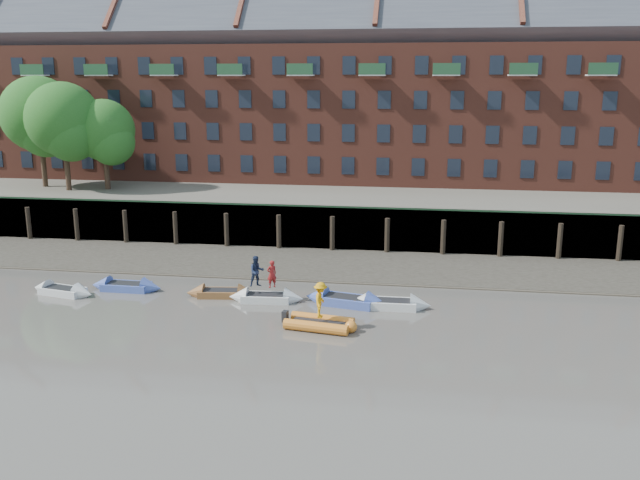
% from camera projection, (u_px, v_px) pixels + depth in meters
% --- Properties ---
extents(ground, '(220.00, 220.00, 0.00)m').
position_uv_depth(ground, '(311.00, 381.00, 28.59)').
color(ground, '#5B5750').
rests_on(ground, ground).
extents(foreshore, '(110.00, 8.00, 0.50)m').
position_uv_depth(foreshore, '(354.00, 266.00, 45.89)').
color(foreshore, '#3D382F').
rests_on(foreshore, ground).
extents(mud_band, '(110.00, 1.60, 0.10)m').
position_uv_depth(mud_band, '(349.00, 280.00, 42.62)').
color(mud_band, '#4C4336').
rests_on(mud_band, ground).
extents(river_wall, '(110.00, 1.23, 3.30)m').
position_uv_depth(river_wall, '(360.00, 229.00, 49.72)').
color(river_wall, '#2D2A26').
rests_on(river_wall, ground).
extents(bank_terrace, '(110.00, 28.00, 3.20)m').
position_uv_depth(bank_terrace, '(374.00, 197.00, 62.81)').
color(bank_terrace, '#5E594D').
rests_on(bank_terrace, ground).
extents(apartment_terrace, '(80.60, 15.56, 20.98)m').
position_uv_depth(apartment_terrace, '(377.00, 73.00, 61.12)').
color(apartment_terrace, brown).
rests_on(apartment_terrace, bank_terrace).
extents(tree_cluster, '(11.76, 7.74, 9.40)m').
position_uv_depth(tree_cluster, '(61.00, 120.00, 56.46)').
color(tree_cluster, '#3A281C').
rests_on(tree_cluster, bank_terrace).
extents(rowboat_0, '(4.30, 2.00, 1.20)m').
position_uv_depth(rowboat_0, '(63.00, 291.00, 39.87)').
color(rowboat_0, silver).
rests_on(rowboat_0, ground).
extents(rowboat_1, '(4.39, 1.33, 1.27)m').
position_uv_depth(rowboat_1, '(126.00, 286.00, 40.67)').
color(rowboat_1, '#455BAF').
rests_on(rowboat_1, ground).
extents(rowboat_2, '(4.19, 1.68, 1.18)m').
position_uv_depth(rowboat_2, '(221.00, 293.00, 39.48)').
color(rowboat_2, brown).
rests_on(rowboat_2, ground).
extents(rowboat_3, '(4.33, 1.49, 1.24)m').
position_uv_depth(rowboat_3, '(266.00, 298.00, 38.63)').
color(rowboat_3, silver).
rests_on(rowboat_3, ground).
extents(rowboat_4, '(5.05, 2.38, 1.41)m').
position_uv_depth(rowboat_4, '(346.00, 301.00, 38.03)').
color(rowboat_4, '#455BAF').
rests_on(rowboat_4, ground).
extents(rowboat_5, '(4.58, 1.41, 1.32)m').
position_uv_depth(rowboat_5, '(390.00, 304.00, 37.53)').
color(rowboat_5, silver).
rests_on(rowboat_5, ground).
extents(rib_tender, '(3.76, 2.24, 0.63)m').
position_uv_depth(rib_tender, '(322.00, 323.00, 34.44)').
color(rib_tender, orange).
rests_on(rib_tender, ground).
extents(person_rower_a, '(0.69, 0.66, 1.59)m').
position_uv_depth(person_rower_a, '(272.00, 274.00, 38.29)').
color(person_rower_a, maroon).
rests_on(person_rower_a, rowboat_3).
extents(person_rower_b, '(1.08, 1.00, 1.78)m').
position_uv_depth(person_rower_b, '(257.00, 271.00, 38.49)').
color(person_rower_b, '#19233F').
rests_on(person_rower_b, rowboat_3).
extents(person_rib_crew, '(0.70, 1.20, 1.85)m').
position_uv_depth(person_rib_crew, '(321.00, 300.00, 34.20)').
color(person_rib_crew, orange).
rests_on(person_rib_crew, rib_tender).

